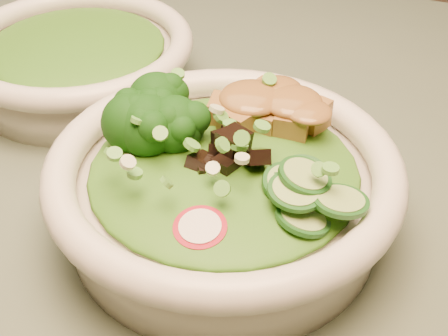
% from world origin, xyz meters
% --- Properties ---
extents(dining_table, '(1.20, 0.80, 0.75)m').
position_xyz_m(dining_table, '(0.00, 0.00, 0.64)').
color(dining_table, black).
rests_on(dining_table, ground).
extents(salad_bowl, '(0.26, 0.26, 0.07)m').
position_xyz_m(salad_bowl, '(-0.10, -0.09, 0.79)').
color(salad_bowl, silver).
rests_on(salad_bowl, dining_table).
extents(side_bowl, '(0.23, 0.23, 0.06)m').
position_xyz_m(side_bowl, '(-0.30, 0.05, 0.78)').
color(side_bowl, silver).
rests_on(side_bowl, dining_table).
extents(lettuce_bed, '(0.20, 0.20, 0.02)m').
position_xyz_m(lettuce_bed, '(-0.10, -0.09, 0.81)').
color(lettuce_bed, '#245912').
rests_on(lettuce_bed, salad_bowl).
extents(side_lettuce, '(0.15, 0.15, 0.02)m').
position_xyz_m(side_lettuce, '(-0.30, 0.05, 0.80)').
color(side_lettuce, '#245912').
rests_on(side_lettuce, side_bowl).
extents(broccoli_florets, '(0.08, 0.07, 0.04)m').
position_xyz_m(broccoli_florets, '(-0.15, -0.08, 0.82)').
color(broccoli_florets, black).
rests_on(broccoli_florets, salad_bowl).
extents(radish_slices, '(0.11, 0.04, 0.02)m').
position_xyz_m(radish_slices, '(-0.11, -0.15, 0.81)').
color(radish_slices, maroon).
rests_on(radish_slices, salad_bowl).
extents(cucumber_slices, '(0.07, 0.07, 0.03)m').
position_xyz_m(cucumber_slices, '(-0.03, -0.10, 0.82)').
color(cucumber_slices, '#A9CD72').
rests_on(cucumber_slices, salad_bowl).
extents(mushroom_heap, '(0.07, 0.07, 0.04)m').
position_xyz_m(mushroom_heap, '(-0.09, -0.08, 0.82)').
color(mushroom_heap, black).
rests_on(mushroom_heap, salad_bowl).
extents(tofu_cubes, '(0.09, 0.06, 0.03)m').
position_xyz_m(tofu_cubes, '(-0.08, -0.03, 0.82)').
color(tofu_cubes, brown).
rests_on(tofu_cubes, salad_bowl).
extents(peanut_sauce, '(0.07, 0.05, 0.02)m').
position_xyz_m(peanut_sauce, '(-0.08, -0.03, 0.83)').
color(peanut_sauce, brown).
rests_on(peanut_sauce, tofu_cubes).
extents(scallion_garnish, '(0.18, 0.18, 0.02)m').
position_xyz_m(scallion_garnish, '(-0.10, -0.09, 0.83)').
color(scallion_garnish, '#55A138').
rests_on(scallion_garnish, salad_bowl).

